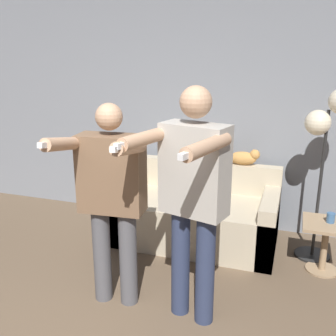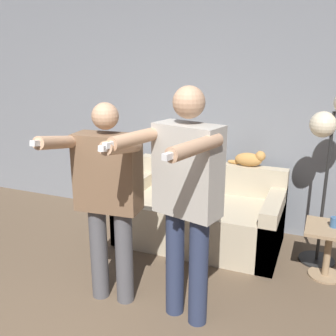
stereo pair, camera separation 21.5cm
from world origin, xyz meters
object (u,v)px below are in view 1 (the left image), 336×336
Objects in this scene: person_left at (111,192)px; side_table at (326,237)px; cup at (331,218)px; person_right at (193,192)px; couch at (197,216)px; cat at (245,158)px; floor_lamp at (328,128)px.

side_table is (1.61, 1.03, -0.60)m from person_left.
side_table is 5.33× the size of cup.
couch is at bearing 116.94° from person_right.
cat is 0.93m from floor_lamp.
cup is at bearing -32.34° from cat.
person_left is at bearing -165.51° from person_right.
floor_lamp is at bearing 112.60° from cup.
floor_lamp reaches higher than couch.
cat is (0.42, 0.34, 0.59)m from couch.
floor_lamp is 3.45× the size of side_table.
person_right reaches higher than couch.
side_table is (0.07, -0.26, -0.95)m from floor_lamp.
cat is at bearing 99.24° from person_right.
person_left is 1.99m from cup.
side_table is at bearing -10.36° from couch.
person_right is 1.58m from side_table.
cat is 1.14m from side_table.
person_right is at bearing -133.77° from cup.
couch is 0.95× the size of person_right.
person_left is 17.90× the size of cup.
person_right is at bearing -77.44° from couch.
cat is at bearing 38.54° from couch.
cat is at bearing 147.66° from cup.
floor_lamp is (0.77, -0.31, 0.42)m from cat.
floor_lamp reaches higher than cat.
cup is (0.86, -0.55, -0.35)m from cat.
couch is 4.11× the size of cat.
floor_lamp is at bearing 34.73° from person_left.
person_left is at bearing -105.51° from couch.
person_right is 1.60m from floor_lamp.
person_left is at bearing -115.84° from cat.
cat is 0.84× the size of side_table.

